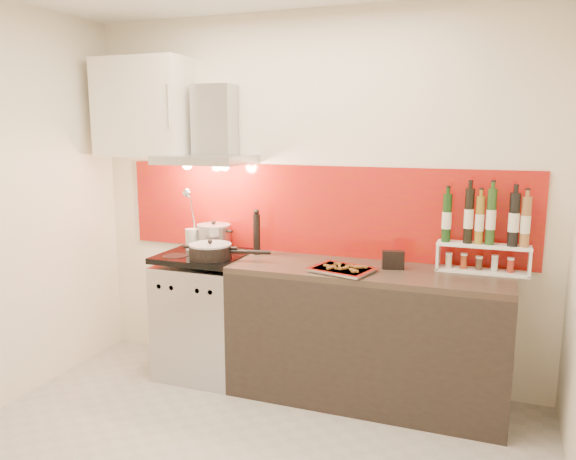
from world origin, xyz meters
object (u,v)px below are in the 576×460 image
at_px(stock_pot, 214,237).
at_px(counter, 366,335).
at_px(range_stove, 206,315).
at_px(pepper_mill, 257,232).
at_px(saute_pan, 211,251).
at_px(baking_tray, 342,269).

bearing_deg(stock_pot, counter, -7.51).
relative_size(range_stove, pepper_mill, 2.76).
height_order(counter, pepper_mill, pepper_mill).
relative_size(saute_pan, baking_tray, 1.27).
xyz_separation_m(range_stove, saute_pan, (0.13, -0.13, 0.52)).
xyz_separation_m(stock_pot, pepper_mill, (0.36, -0.02, 0.06)).
height_order(range_stove, saute_pan, saute_pan).
distance_m(range_stove, pepper_mill, 0.73).
xyz_separation_m(range_stove, baking_tray, (1.06, -0.13, 0.47)).
xyz_separation_m(counter, stock_pot, (-1.21, 0.16, 0.55)).
bearing_deg(saute_pan, baking_tray, 0.11).
relative_size(counter, saute_pan, 3.19).
bearing_deg(baking_tray, counter, 43.22).
relative_size(stock_pot, saute_pan, 0.45).
bearing_deg(saute_pan, counter, 7.02).
bearing_deg(pepper_mill, counter, -9.45).
distance_m(stock_pot, baking_tray, 1.11).
distance_m(pepper_mill, baking_tray, 0.77).
distance_m(range_stove, stock_pot, 0.59).
height_order(counter, baking_tray, baking_tray).
bearing_deg(counter, pepper_mill, 170.55).
height_order(stock_pot, saute_pan, stock_pot).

